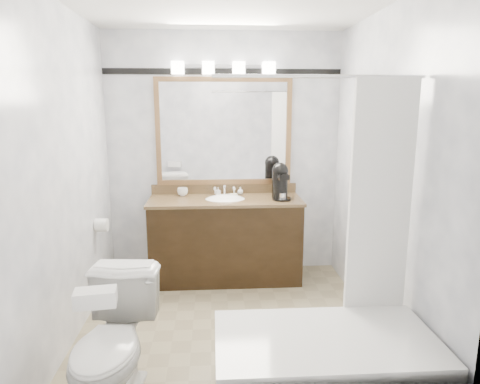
{
  "coord_description": "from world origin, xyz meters",
  "views": [
    {
      "loc": [
        -0.12,
        -3.16,
        1.8
      ],
      "look_at": [
        0.11,
        0.35,
        1.06
      ],
      "focal_mm": 32.0,
      "sensor_mm": 36.0,
      "label": 1
    }
  ],
  "objects": [
    {
      "name": "room",
      "position": [
        0.0,
        0.0,
        1.25
      ],
      "size": [
        2.42,
        2.62,
        2.52
      ],
      "color": "gray",
      "rests_on": "ground"
    },
    {
      "name": "bathtub",
      "position": [
        0.55,
        -0.9,
        0.28
      ],
      "size": [
        1.3,
        0.75,
        1.96
      ],
      "color": "white",
      "rests_on": "ground"
    },
    {
      "name": "tp_roll",
      "position": [
        -1.14,
        0.66,
        0.7
      ],
      "size": [
        0.11,
        0.12,
        0.12
      ],
      "primitive_type": "cylinder",
      "rotation": [
        0.0,
        1.57,
        0.0
      ],
      "color": "white",
      "rests_on": "room"
    },
    {
      "name": "accent_stripe",
      "position": [
        0.0,
        1.29,
        2.1
      ],
      "size": [
        2.4,
        0.01,
        0.06
      ],
      "primitive_type": "cube",
      "color": "black",
      "rests_on": "room"
    },
    {
      "name": "mirror",
      "position": [
        0.0,
        1.28,
        1.5
      ],
      "size": [
        1.4,
        0.04,
        1.1
      ],
      "color": "olive",
      "rests_on": "room"
    },
    {
      "name": "toilet",
      "position": [
        -0.72,
        -0.85,
        0.39
      ],
      "size": [
        0.5,
        0.81,
        0.79
      ],
      "primitive_type": "imported",
      "rotation": [
        0.0,
        0.0,
        -0.08
      ],
      "color": "white",
      "rests_on": "ground"
    },
    {
      "name": "soap_bar",
      "position": [
        0.09,
        1.13,
        0.86
      ],
      "size": [
        0.09,
        0.07,
        0.02
      ],
      "primitive_type": "cube",
      "rotation": [
        0.0,
        0.0,
        0.33
      ],
      "color": "beige",
      "rests_on": "vanity"
    },
    {
      "name": "soap_bottle_b",
      "position": [
        0.17,
        1.21,
        0.89
      ],
      "size": [
        0.07,
        0.07,
        0.08
      ],
      "primitive_type": "imported",
      "rotation": [
        0.0,
        0.0,
        -0.25
      ],
      "color": "white",
      "rests_on": "vanity"
    },
    {
      "name": "vanity_light_bar",
      "position": [
        0.0,
        1.23,
        2.13
      ],
      "size": [
        1.02,
        0.14,
        0.12
      ],
      "color": "silver",
      "rests_on": "room"
    },
    {
      "name": "cup_left",
      "position": [
        -0.43,
        1.18,
        0.89
      ],
      "size": [
        0.11,
        0.11,
        0.08
      ],
      "primitive_type": "imported",
      "rotation": [
        0.0,
        0.0,
        -0.07
      ],
      "color": "white",
      "rests_on": "vanity"
    },
    {
      "name": "vanity",
      "position": [
        0.0,
        1.02,
        0.44
      ],
      "size": [
        1.53,
        0.58,
        0.97
      ],
      "color": "black",
      "rests_on": "ground"
    },
    {
      "name": "coffee_maker",
      "position": [
        0.55,
        0.98,
        1.04
      ],
      "size": [
        0.19,
        0.24,
        0.36
      ],
      "rotation": [
        0.0,
        0.0,
        0.19
      ],
      "color": "black",
      "rests_on": "vanity"
    },
    {
      "name": "tissue_box",
      "position": [
        -0.72,
        -1.12,
        0.83
      ],
      "size": [
        0.22,
        0.14,
        0.08
      ],
      "primitive_type": "cube",
      "rotation": [
        0.0,
        0.0,
        0.14
      ],
      "color": "white",
      "rests_on": "toilet"
    },
    {
      "name": "soap_bottle_a",
      "position": [
        -0.07,
        1.15,
        0.89
      ],
      "size": [
        0.05,
        0.05,
        0.09
      ],
      "primitive_type": "imported",
      "rotation": [
        0.0,
        0.0,
        0.34
      ],
      "color": "white",
      "rests_on": "vanity"
    }
  ]
}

